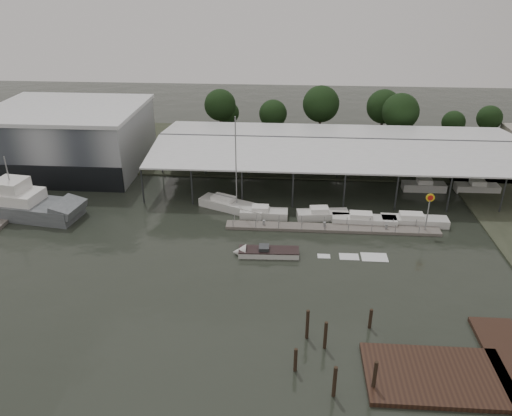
# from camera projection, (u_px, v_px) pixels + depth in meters

# --- Properties ---
(ground) EXTENTS (200.00, 200.00, 0.00)m
(ground) POSITION_uv_depth(u_px,v_px,m) (207.00, 266.00, 57.68)
(ground) COLOR #232821
(ground) RESTS_ON ground
(land_strip_far) EXTENTS (140.00, 30.00, 0.30)m
(land_strip_far) POSITION_uv_depth(u_px,v_px,m) (242.00, 148.00, 95.37)
(land_strip_far) COLOR #3B4030
(land_strip_far) RESTS_ON ground
(land_strip_west) EXTENTS (20.00, 40.00, 0.30)m
(land_strip_west) POSITION_uv_depth(u_px,v_px,m) (8.00, 165.00, 87.14)
(land_strip_west) COLOR #3B4030
(land_strip_west) RESTS_ON ground
(storage_warehouse) EXTENTS (24.50, 20.50, 10.50)m
(storage_warehouse) POSITION_uv_depth(u_px,v_px,m) (70.00, 138.00, 84.07)
(storage_warehouse) COLOR #979BA0
(storage_warehouse) RESTS_ON ground
(covered_boat_shed) EXTENTS (58.24, 24.00, 6.96)m
(covered_boat_shed) POSITION_uv_depth(u_px,v_px,m) (340.00, 142.00, 79.09)
(covered_boat_shed) COLOR white
(covered_boat_shed) RESTS_ON ground
(trawler_dock) EXTENTS (3.00, 18.00, 0.50)m
(trawler_dock) POSITION_uv_depth(u_px,v_px,m) (17.00, 205.00, 72.06)
(trawler_dock) COLOR slate
(trawler_dock) RESTS_ON ground
(floating_dock) EXTENTS (28.00, 2.00, 1.40)m
(floating_dock) POSITION_uv_depth(u_px,v_px,m) (332.00, 228.00, 65.62)
(floating_dock) COLOR slate
(floating_dock) RESTS_ON ground
(shell_fuel_sign) EXTENTS (1.10, 0.18, 5.55)m
(shell_fuel_sign) POSITION_uv_depth(u_px,v_px,m) (429.00, 205.00, 63.23)
(shell_fuel_sign) COLOR gray
(shell_fuel_sign) RESTS_ON ground
(boardwalk_platform) EXTENTS (15.00, 12.00, 0.50)m
(boardwalk_platform) POSITION_uv_depth(u_px,v_px,m) (465.00, 371.00, 42.30)
(boardwalk_platform) COLOR #331F15
(boardwalk_platform) RESTS_ON ground
(grey_trawler) EXTENTS (17.56, 7.55, 8.84)m
(grey_trawler) POSITION_uv_depth(u_px,v_px,m) (22.00, 205.00, 68.93)
(grey_trawler) COLOR slate
(grey_trawler) RESTS_ON ground
(white_sailboat) EXTENTS (10.43, 6.60, 13.88)m
(white_sailboat) POSITION_uv_depth(u_px,v_px,m) (233.00, 206.00, 70.80)
(white_sailboat) COLOR silver
(white_sailboat) RESTS_ON ground
(speedboat_underway) EXTENTS (18.89, 2.79, 2.00)m
(speedboat_underway) POSITION_uv_depth(u_px,v_px,m) (263.00, 252.00, 59.68)
(speedboat_underway) COLOR silver
(speedboat_underway) RESTS_ON ground
(moored_cruiser_0) EXTENTS (6.56, 2.29, 1.70)m
(moored_cruiser_0) POSITION_uv_depth(u_px,v_px,m) (263.00, 213.00, 68.74)
(moored_cruiser_0) COLOR silver
(moored_cruiser_0) RESTS_ON ground
(moored_cruiser_1) EXTENTS (7.25, 3.01, 1.70)m
(moored_cruiser_1) POSITION_uv_depth(u_px,v_px,m) (322.00, 214.00, 68.42)
(moored_cruiser_1) COLOR silver
(moored_cruiser_1) RESTS_ON ground
(moored_cruiser_2) EXTENTS (8.58, 2.55, 1.70)m
(moored_cruiser_2) POSITION_uv_depth(u_px,v_px,m) (364.00, 220.00, 66.87)
(moored_cruiser_2) COLOR silver
(moored_cruiser_2) RESTS_ON ground
(moored_cruiser_3) EXTENTS (8.80, 2.41, 1.70)m
(moored_cruiser_3) POSITION_uv_depth(u_px,v_px,m) (414.00, 220.00, 66.74)
(moored_cruiser_3) COLOR silver
(moored_cruiser_3) RESTS_ON ground
(mooring_pilings) EXTENTS (7.43, 9.06, 3.71)m
(mooring_pilings) POSITION_uv_depth(u_px,v_px,m) (334.00, 351.00, 43.23)
(mooring_pilings) COLOR #2D2216
(mooring_pilings) RESTS_ON ground
(horizon_tree_line) EXTENTS (67.33, 11.59, 10.70)m
(horizon_tree_line) POSITION_uv_depth(u_px,v_px,m) (354.00, 110.00, 96.91)
(horizon_tree_line) COLOR black
(horizon_tree_line) RESTS_ON ground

